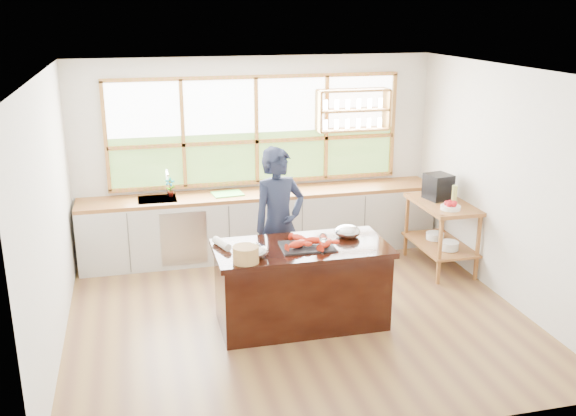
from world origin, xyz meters
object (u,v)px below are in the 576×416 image
object	(u,v)px
island	(301,285)
wicker_basket	(246,254)
espresso_machine	(438,187)
cook	(279,225)

from	to	relation	value
island	wicker_basket	size ratio (longest dim) A/B	7.11
island	espresso_machine	xyz separation A→B (m)	(2.19, 1.26, 0.61)
island	espresso_machine	world-z (taller)	espresso_machine
cook	espresso_machine	distance (m)	2.36
cook	espresso_machine	world-z (taller)	cook
espresso_machine	cook	bearing A→B (deg)	-176.90
island	wicker_basket	world-z (taller)	wicker_basket
cook	espresso_machine	xyz separation A→B (m)	(2.28, 0.58, 0.15)
espresso_machine	wicker_basket	world-z (taller)	espresso_machine
wicker_basket	espresso_machine	bearing A→B (deg)	28.88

